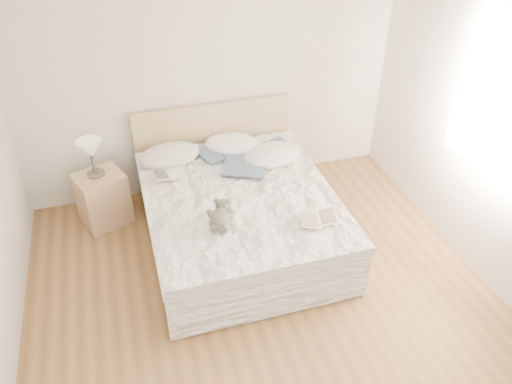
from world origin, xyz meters
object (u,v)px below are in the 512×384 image
Objects in this scene: bed at (238,213)px; table_lamp at (91,151)px; childrens_book at (319,219)px; photo_book at (169,175)px; teddy_bear at (220,224)px; nightstand at (103,198)px.

bed is 1.53m from table_lamp.
childrens_book is (0.54, -0.68, 0.32)m from bed.
table_lamp is 0.78m from photo_book.
childrens_book is 0.84m from teddy_bear.
nightstand is at bearing 152.34° from bed.
bed is 5.62× the size of table_lamp.
childrens_book is at bearing 6.77° from teddy_bear.
nightstand is 2.26m from childrens_book.
teddy_bear is (-0.29, -0.53, 0.34)m from bed.
bed reaches higher than childrens_book.
bed reaches higher than photo_book.
photo_book is (0.67, -0.29, 0.35)m from nightstand.
table_lamp is at bearing 147.86° from photo_book.
teddy_bear is at bearing -118.33° from bed.
childrens_book is at bearing -37.11° from table_lamp.
bed is 3.83× the size of nightstand.
table_lamp reaches higher than childrens_book.
photo_book is (-0.58, 0.36, 0.32)m from bed.
teddy_bear reaches higher than photo_book.
table_lamp reaches higher than photo_book.
bed is 0.93m from childrens_book.
table_lamp is (-1.26, 0.68, 0.53)m from bed.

